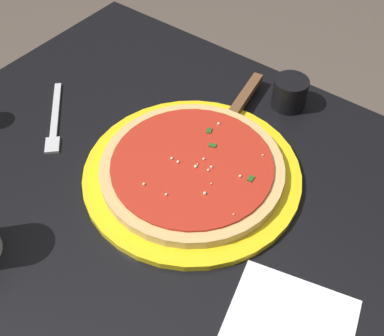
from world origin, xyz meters
name	(u,v)px	position (x,y,z in m)	size (l,w,h in m)	color
restaurant_table	(166,236)	(0.00, 0.00, 0.58)	(0.90, 0.73, 0.73)	black
serving_plate	(192,174)	(-0.03, -0.04, 0.74)	(0.35, 0.35, 0.01)	yellow
pizza	(192,167)	(-0.03, -0.04, 0.76)	(0.30, 0.30, 0.02)	#DBB26B
pizza_server	(234,108)	(0.00, -0.20, 0.75)	(0.08, 0.22, 0.01)	silver
cup_small_sauce	(290,93)	(-0.07, -0.29, 0.76)	(0.06, 0.06, 0.06)	black
napkin_folded_right	(289,326)	(-0.28, 0.09, 0.74)	(0.16, 0.14, 0.00)	white
fork	(55,121)	(0.25, 0.01, 0.74)	(0.14, 0.15, 0.00)	silver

